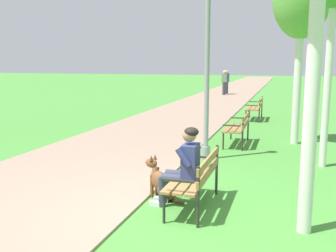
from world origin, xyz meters
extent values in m
plane|color=#478E38|center=(0.00, 0.00, 0.00)|extent=(120.00, 120.00, 0.00)
cube|color=gray|center=(-2.32, 24.00, 0.02)|extent=(3.89, 60.00, 0.04)
cube|color=olive|center=(0.19, 0.41, 0.45)|extent=(0.14, 1.50, 0.04)
cube|color=olive|center=(0.36, 0.41, 0.45)|extent=(0.14, 1.50, 0.04)
cube|color=olive|center=(0.54, 0.41, 0.45)|extent=(0.14, 1.50, 0.04)
cube|color=olive|center=(0.64, 0.41, 0.59)|extent=(0.04, 1.50, 0.11)
cube|color=olive|center=(0.64, 0.41, 0.77)|extent=(0.04, 1.50, 0.11)
cylinder|color=#2D2B28|center=(0.16, 1.10, 0.23)|extent=(0.04, 0.04, 0.45)
cylinder|color=#2D2B28|center=(0.64, 1.10, 0.43)|extent=(0.04, 0.04, 0.85)
cube|color=#2D2B28|center=(0.36, 1.10, 0.63)|extent=(0.45, 0.04, 0.03)
cylinder|color=#2D2B28|center=(0.16, -0.28, 0.23)|extent=(0.04, 0.04, 0.45)
cylinder|color=#2D2B28|center=(0.64, -0.28, 0.43)|extent=(0.04, 0.04, 0.85)
cube|color=#2D2B28|center=(0.36, -0.28, 0.63)|extent=(0.45, 0.04, 0.03)
cube|color=olive|center=(0.23, 5.19, 0.45)|extent=(0.14, 1.50, 0.04)
cube|color=olive|center=(0.40, 5.19, 0.45)|extent=(0.14, 1.50, 0.04)
cube|color=olive|center=(0.58, 5.19, 0.45)|extent=(0.14, 1.50, 0.04)
cube|color=olive|center=(0.68, 5.19, 0.59)|extent=(0.04, 1.50, 0.11)
cube|color=olive|center=(0.68, 5.19, 0.77)|extent=(0.04, 1.50, 0.11)
cylinder|color=#2D2B28|center=(0.20, 5.88, 0.23)|extent=(0.04, 0.04, 0.45)
cylinder|color=#2D2B28|center=(0.68, 5.88, 0.43)|extent=(0.04, 0.04, 0.85)
cube|color=#2D2B28|center=(0.40, 5.88, 0.63)|extent=(0.45, 0.04, 0.03)
cylinder|color=#2D2B28|center=(0.20, 4.50, 0.23)|extent=(0.04, 0.04, 0.45)
cylinder|color=#2D2B28|center=(0.68, 4.50, 0.43)|extent=(0.04, 0.04, 0.85)
cube|color=#2D2B28|center=(0.40, 4.50, 0.63)|extent=(0.45, 0.04, 0.03)
cube|color=olive|center=(0.29, 9.96, 0.45)|extent=(0.14, 1.50, 0.04)
cube|color=olive|center=(0.47, 9.96, 0.45)|extent=(0.14, 1.50, 0.04)
cube|color=olive|center=(0.64, 9.96, 0.45)|extent=(0.14, 1.50, 0.04)
cube|color=olive|center=(0.75, 9.96, 0.59)|extent=(0.04, 1.50, 0.11)
cube|color=olive|center=(0.75, 9.96, 0.77)|extent=(0.04, 1.50, 0.11)
cylinder|color=#2D2B28|center=(0.27, 10.65, 0.23)|extent=(0.04, 0.04, 0.45)
cylinder|color=#2D2B28|center=(0.75, 10.65, 0.43)|extent=(0.04, 0.04, 0.85)
cube|color=#2D2B28|center=(0.47, 10.65, 0.63)|extent=(0.45, 0.04, 0.03)
cylinder|color=#2D2B28|center=(0.27, 9.27, 0.23)|extent=(0.04, 0.04, 0.45)
cylinder|color=#2D2B28|center=(0.75, 9.27, 0.43)|extent=(0.04, 0.04, 0.85)
cube|color=#2D2B28|center=(0.47, 9.27, 0.63)|extent=(0.45, 0.04, 0.03)
cylinder|color=#33384C|center=(0.15, 0.51, 0.47)|extent=(0.42, 0.14, 0.14)
cylinder|color=#33384C|center=(-0.06, 0.51, 0.24)|extent=(0.11, 0.11, 0.47)
cube|color=silver|center=(-0.14, 0.51, 0.04)|extent=(0.24, 0.09, 0.07)
cylinder|color=#33384C|center=(0.15, 0.31, 0.47)|extent=(0.42, 0.14, 0.14)
cylinder|color=#33384C|center=(-0.06, 0.31, 0.24)|extent=(0.11, 0.11, 0.47)
cube|color=silver|center=(-0.14, 0.31, 0.04)|extent=(0.24, 0.09, 0.07)
cube|color=navy|center=(0.36, 0.41, 0.73)|extent=(0.22, 0.36, 0.52)
cylinder|color=navy|center=(0.30, 0.61, 0.83)|extent=(0.25, 0.09, 0.30)
cylinder|color=navy|center=(0.30, 0.21, 0.83)|extent=(0.25, 0.09, 0.30)
sphere|color=#A37556|center=(0.34, 0.41, 1.13)|extent=(0.21, 0.21, 0.21)
ellipsoid|color=black|center=(0.37, 0.41, 1.18)|extent=(0.22, 0.23, 0.14)
ellipsoid|color=brown|center=(-0.06, 0.60, 0.16)|extent=(0.44, 0.40, 0.32)
ellipsoid|color=brown|center=(-0.20, 0.66, 0.29)|extent=(0.55, 0.40, 0.48)
ellipsoid|color=#4C2D19|center=(-0.16, 0.64, 0.32)|extent=(0.40, 0.31, 0.27)
cylinder|color=brown|center=(-0.30, 0.76, 0.19)|extent=(0.06, 0.06, 0.38)
cylinder|color=brown|center=(-0.35, 0.65, 0.19)|extent=(0.06, 0.06, 0.38)
cylinder|color=brown|center=(-0.30, 0.70, 0.43)|extent=(0.17, 0.20, 0.19)
ellipsoid|color=brown|center=(-0.38, 0.73, 0.56)|extent=(0.26, 0.21, 0.16)
cone|color=#4C2D19|center=(-0.47, 0.77, 0.55)|extent=(0.13, 0.12, 0.09)
cone|color=#4C2D19|center=(-0.32, 0.76, 0.66)|extent=(0.06, 0.06, 0.09)
cone|color=#4C2D19|center=(-0.36, 0.67, 0.66)|extent=(0.06, 0.06, 0.09)
cylinder|color=brown|center=(0.12, 0.52, 0.03)|extent=(0.28, 0.15, 0.04)
cylinder|color=gray|center=(-0.02, 3.40, 0.15)|extent=(0.20, 0.20, 0.30)
cylinder|color=gray|center=(-0.02, 3.40, 1.87)|extent=(0.11, 0.11, 3.75)
cylinder|color=silver|center=(2.01, 0.02, 1.99)|extent=(0.18, 0.18, 3.99)
cylinder|color=silver|center=(2.49, 3.53, 1.90)|extent=(0.15, 0.15, 3.80)
cylinder|color=silver|center=(1.94, 5.81, 1.62)|extent=(0.20, 0.20, 3.24)
cylinder|color=#383842|center=(-2.37, 20.53, 0.44)|extent=(0.22, 0.22, 0.88)
cube|color=#6B7F5B|center=(-2.37, 20.53, 1.16)|extent=(0.32, 0.20, 0.56)
sphere|color=beige|center=(-2.37, 20.53, 1.55)|extent=(0.20, 0.20, 0.20)
cylinder|color=#383842|center=(-2.33, 21.37, 0.44)|extent=(0.22, 0.22, 0.88)
cube|color=navy|center=(-2.33, 21.37, 1.16)|extent=(0.32, 0.20, 0.56)
sphere|color=tan|center=(-2.33, 21.37, 1.55)|extent=(0.20, 0.20, 0.20)
camera|label=1|loc=(1.72, -5.08, 2.21)|focal=41.18mm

